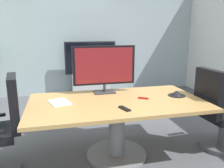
# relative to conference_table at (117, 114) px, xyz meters

# --- Properties ---
(ground_plane) EXTENTS (7.13, 7.13, 0.00)m
(ground_plane) POSITION_rel_conference_table_xyz_m (-0.03, 0.09, -0.55)
(ground_plane) COLOR #515459
(wall_back_glass_partition) EXTENTS (5.92, 0.10, 2.77)m
(wall_back_glass_partition) POSITION_rel_conference_table_xyz_m (-0.03, 3.15, 0.83)
(wall_back_glass_partition) COLOR #9EB2B7
(wall_back_glass_partition) RESTS_ON ground
(conference_table) EXTENTS (2.09, 1.14, 0.73)m
(conference_table) POSITION_rel_conference_table_xyz_m (0.00, 0.00, 0.00)
(conference_table) COLOR #B2894C
(conference_table) RESTS_ON ground
(office_chair_left) EXTENTS (0.63, 0.61, 1.09)m
(office_chair_left) POSITION_rel_conference_table_xyz_m (-1.33, -0.02, -0.10)
(office_chair_left) COLOR #4C4C51
(office_chair_left) RESTS_ON ground
(office_chair_right) EXTENTS (0.61, 0.58, 1.09)m
(office_chair_right) POSITION_rel_conference_table_xyz_m (1.33, -0.14, -0.10)
(office_chair_right) COLOR #4C4C51
(office_chair_right) RESTS_ON ground
(tv_monitor) EXTENTS (0.84, 0.18, 0.64)m
(tv_monitor) POSITION_rel_conference_table_xyz_m (-0.07, 0.40, 0.54)
(tv_monitor) COLOR #333338
(tv_monitor) RESTS_ON conference_table
(wall_display_unit) EXTENTS (1.20, 0.36, 1.31)m
(wall_display_unit) POSITION_rel_conference_table_xyz_m (0.09, 2.80, -0.11)
(wall_display_unit) COLOR #B7BABC
(wall_display_unit) RESTS_ON ground
(conference_phone) EXTENTS (0.22, 0.22, 0.07)m
(conference_phone) POSITION_rel_conference_table_xyz_m (0.81, 0.02, 0.21)
(conference_phone) COLOR black
(conference_phone) RESTS_ON conference_table
(remote_control) EXTENTS (0.10, 0.18, 0.02)m
(remote_control) POSITION_rel_conference_table_xyz_m (0.00, -0.32, 0.19)
(remote_control) COLOR black
(remote_control) RESTS_ON conference_table
(whiteboard_marker) EXTENTS (0.12, 0.09, 0.02)m
(whiteboard_marker) POSITION_rel_conference_table_xyz_m (0.34, -0.01, 0.19)
(whiteboard_marker) COLOR red
(whiteboard_marker) RESTS_ON conference_table
(paper_notepad) EXTENTS (0.29, 0.35, 0.01)m
(paper_notepad) POSITION_rel_conference_table_xyz_m (-0.68, 0.08, 0.18)
(paper_notepad) COLOR white
(paper_notepad) RESTS_ON conference_table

